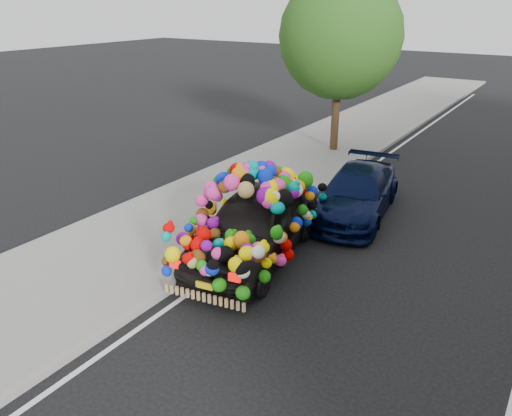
{
  "coord_description": "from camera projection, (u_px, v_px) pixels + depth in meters",
  "views": [
    {
      "loc": [
        3.53,
        -6.84,
        5.19
      ],
      "look_at": [
        -1.57,
        0.94,
        1.28
      ],
      "focal_mm": 35.0,
      "sensor_mm": 36.0,
      "label": 1
    }
  ],
  "objects": [
    {
      "name": "sidewalk",
      "position": [
        132.0,
        246.0,
        11.22
      ],
      "size": [
        4.0,
        60.0,
        0.12
      ],
      "primitive_type": "cube",
      "color": "gray",
      "rests_on": "ground"
    },
    {
      "name": "tree_near_sidewalk",
      "position": [
        340.0,
        37.0,
        16.76
      ],
      "size": [
        4.2,
        4.2,
        6.13
      ],
      "color": "#332114",
      "rests_on": "ground"
    },
    {
      "name": "kerb",
      "position": [
        199.0,
        269.0,
        10.24
      ],
      "size": [
        0.15,
        60.0,
        0.13
      ],
      "primitive_type": "cube",
      "color": "gray",
      "rests_on": "ground"
    },
    {
      "name": "navy_sedan",
      "position": [
        356.0,
        193.0,
        12.78
      ],
      "size": [
        2.32,
        4.34,
        1.2
      ],
      "primitive_type": "imported",
      "rotation": [
        0.0,
        0.0,
        0.16
      ],
      "color": "black",
      "rests_on": "ground"
    },
    {
      "name": "ground",
      "position": [
        300.0,
        308.0,
        9.07
      ],
      "size": [
        100.0,
        100.0,
        0.0
      ],
      "primitive_type": "plane",
      "color": "black",
      "rests_on": "ground"
    },
    {
      "name": "plush_art_car",
      "position": [
        254.0,
        210.0,
        10.5
      ],
      "size": [
        2.85,
        4.84,
        2.13
      ],
      "rotation": [
        0.0,
        0.0,
        0.17
      ],
      "color": "black",
      "rests_on": "ground"
    }
  ]
}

